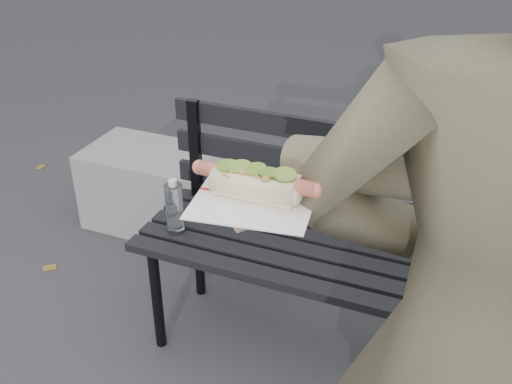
% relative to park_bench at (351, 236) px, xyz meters
% --- Properties ---
extents(park_bench, '(1.50, 0.44, 0.88)m').
position_rel_park_bench_xyz_m(park_bench, '(0.00, 0.00, 0.00)').
color(park_bench, black).
rests_on(park_bench, ground).
extents(concrete_block, '(1.20, 0.40, 0.40)m').
position_rel_park_bench_xyz_m(concrete_block, '(-0.85, 0.52, -0.32)').
color(concrete_block, slate).
rests_on(concrete_block, ground).
extents(person, '(0.74, 0.55, 1.84)m').
position_rel_park_bench_xyz_m(person, '(0.41, -0.85, 0.39)').
color(person, '#46412E').
rests_on(person, ground).
extents(held_hotdog, '(0.62, 0.30, 0.20)m').
position_rel_park_bench_xyz_m(held_hotdog, '(0.22, -0.87, 0.71)').
color(held_hotdog, '#46412E').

